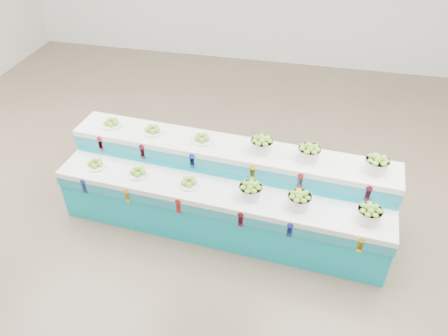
{
  "coord_description": "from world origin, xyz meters",
  "views": [
    {
      "loc": [
        1.38,
        -4.12,
        4.04
      ],
      "look_at": [
        0.48,
        -0.1,
        0.87
      ],
      "focal_mm": 35.19,
      "sensor_mm": 36.0,
      "label": 1
    }
  ],
  "objects_px": {
    "display_stand": "(224,191)",
    "basket_lower_left": "(251,190)",
    "basket_upper_right": "(377,164)",
    "plate_upper_mid": "(153,130)"
  },
  "relations": [
    {
      "from": "display_stand",
      "to": "basket_lower_left",
      "type": "xyz_separation_m",
      "value": [
        0.37,
        -0.28,
        0.31
      ]
    },
    {
      "from": "basket_lower_left",
      "to": "basket_upper_right",
      "type": "distance_m",
      "value": 1.43
    },
    {
      "from": "basket_lower_left",
      "to": "basket_upper_right",
      "type": "bearing_deg",
      "value": 16.76
    },
    {
      "from": "plate_upper_mid",
      "to": "basket_upper_right",
      "type": "xyz_separation_m",
      "value": [
        2.7,
        -0.2,
        0.05
      ]
    },
    {
      "from": "basket_upper_right",
      "to": "display_stand",
      "type": "bearing_deg",
      "value": -175.86
    },
    {
      "from": "basket_lower_left",
      "to": "basket_upper_right",
      "type": "xyz_separation_m",
      "value": [
        1.33,
        0.4,
        0.3
      ]
    },
    {
      "from": "display_stand",
      "to": "plate_upper_mid",
      "type": "relative_size",
      "value": 15.99
    },
    {
      "from": "display_stand",
      "to": "basket_lower_left",
      "type": "distance_m",
      "value": 0.56
    },
    {
      "from": "basket_lower_left",
      "to": "basket_upper_right",
      "type": "relative_size",
      "value": 1.0
    },
    {
      "from": "basket_upper_right",
      "to": "basket_lower_left",
      "type": "bearing_deg",
      "value": -163.24
    }
  ]
}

